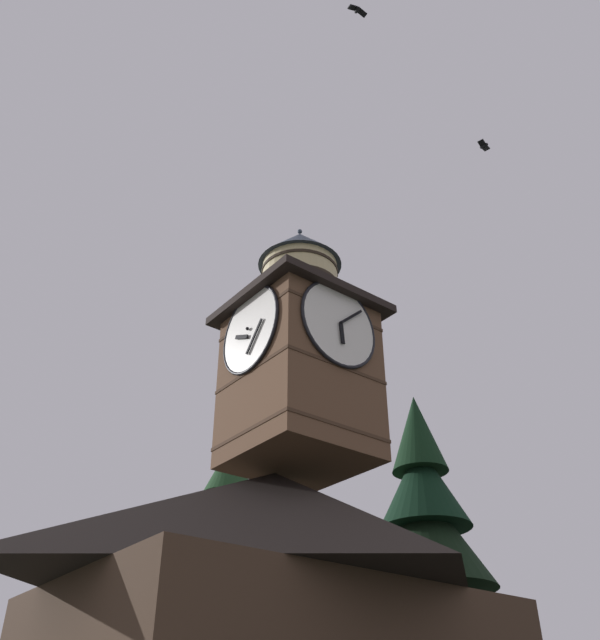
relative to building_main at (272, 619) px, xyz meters
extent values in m
pyramid|color=black|center=(0.00, 0.00, 2.12)|extent=(11.22, 8.79, 3.33)
cube|color=brown|center=(-0.18, 0.89, 6.15)|extent=(3.52, 3.52, 4.73)
cube|color=#432E20|center=(-0.18, 0.89, 4.35)|extent=(3.56, 3.56, 0.10)
cube|color=#432E20|center=(-0.18, 0.89, 6.13)|extent=(3.56, 3.56, 0.10)
cube|color=#432E20|center=(-0.18, 0.89, 7.90)|extent=(3.56, 3.56, 0.10)
cylinder|color=white|center=(-0.18, 2.68, 7.45)|extent=(2.65, 0.10, 2.65)
torus|color=black|center=(-0.18, 2.70, 7.45)|extent=(2.75, 0.10, 2.75)
cube|color=black|center=(-0.21, 2.78, 7.12)|extent=(0.17, 0.04, 0.67)
cube|color=black|center=(-0.59, 2.78, 7.80)|extent=(0.87, 0.04, 0.78)
sphere|color=black|center=(-0.18, 2.79, 7.45)|extent=(0.10, 0.10, 0.10)
cylinder|color=white|center=(1.61, 0.89, 7.45)|extent=(0.10, 2.65, 2.65)
torus|color=black|center=(1.64, 0.89, 7.45)|extent=(0.10, 2.75, 2.75)
cube|color=black|center=(1.71, 0.58, 7.31)|extent=(0.04, 0.66, 0.37)
cube|color=black|center=(1.71, 1.23, 7.03)|extent=(0.04, 0.76, 0.88)
sphere|color=black|center=(1.72, 0.89, 7.45)|extent=(0.10, 0.10, 0.10)
cube|color=black|center=(-0.18, 0.89, 8.64)|extent=(4.22, 4.22, 0.25)
cylinder|color=#D1BC84|center=(-0.18, 0.89, 9.65)|extent=(2.41, 2.41, 1.78)
cylinder|color=#2D2319|center=(-0.18, 0.89, 9.06)|extent=(2.47, 2.47, 0.10)
cylinder|color=#2D2319|center=(-0.18, 0.89, 9.65)|extent=(2.47, 2.47, 0.10)
cylinder|color=#2D2319|center=(-0.18, 0.89, 10.24)|extent=(2.47, 2.47, 0.10)
cone|color=#2D3847|center=(-0.18, 0.89, 11.21)|extent=(2.71, 2.71, 1.34)
sphere|color=#384251|center=(-0.18, 0.89, 11.98)|extent=(0.16, 0.16, 0.16)
cone|color=#153B20|center=(-2.60, -6.57, 0.88)|extent=(5.58, 5.58, 2.56)
cone|color=#1A381E|center=(-2.60, -6.57, 2.27)|extent=(4.68, 4.68, 2.48)
cone|color=#1B3E20|center=(-2.60, -6.57, 3.55)|extent=(3.79, 3.79, 2.18)
cone|color=#1D3C22|center=(-2.60, -6.57, 5.07)|extent=(2.89, 2.89, 2.37)
cone|color=#1C3D20|center=(-2.60, -6.57, 6.37)|extent=(1.99, 1.99, 2.10)
cone|color=black|center=(-8.20, -1.95, 1.22)|extent=(5.86, 5.86, 2.90)
cone|color=black|center=(-8.20, -1.95, 3.75)|extent=(4.63, 4.63, 3.73)
cone|color=black|center=(-8.20, -1.95, 5.63)|extent=(3.39, 3.39, 3.23)
cone|color=black|center=(-8.20, -1.95, 7.72)|extent=(2.15, 2.15, 3.15)
sphere|color=silver|center=(-11.88, -44.09, 11.88)|extent=(2.22, 2.22, 2.22)
ellipsoid|color=black|center=(-4.34, 5.77, 14.66)|extent=(0.23, 0.33, 0.17)
cube|color=black|center=(-4.47, 5.74, 14.66)|extent=(0.32, 0.27, 0.10)
cube|color=black|center=(-4.20, 5.80, 14.66)|extent=(0.32, 0.27, 0.10)
ellipsoid|color=black|center=(1.51, 5.96, 16.64)|extent=(0.17, 0.26, 0.14)
cube|color=black|center=(1.35, 5.98, 16.64)|extent=(0.34, 0.21, 0.14)
cube|color=black|center=(1.67, 5.94, 16.64)|extent=(0.34, 0.21, 0.14)
camera|label=1|loc=(10.85, 15.05, -2.75)|focal=38.52mm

